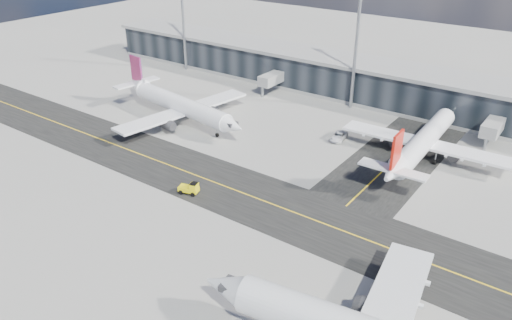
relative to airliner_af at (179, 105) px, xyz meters
The scene contains 8 objects.
ground 32.51m from the airliner_af, 37.99° to the right, with size 300.00×300.00×0.00m, color gray.
taxiway_lanes 30.98m from the airliner_af, 17.30° to the right, with size 180.00×63.00×0.03m.
terminal_concourse 43.35m from the airliner_af, 53.95° to the left, with size 152.00×19.80×8.80m.
floodlight_masts 39.78m from the airliner_af, 47.83° to the left, with size 102.50×0.70×28.90m.
airliner_af is the anchor object (origin of this frame).
airliner_redtail 48.59m from the airliner_af, 14.19° to the left, with size 30.18×35.46×10.52m.
baggage_tug 30.38m from the airliner_af, 43.53° to the right, with size 3.44×2.35×1.97m.
service_van 33.37m from the airliner_af, 19.25° to the left, with size 2.36×5.13×1.42m, color white.
Camera 1 is at (44.29, -49.56, 40.40)m, focal length 35.00 mm.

